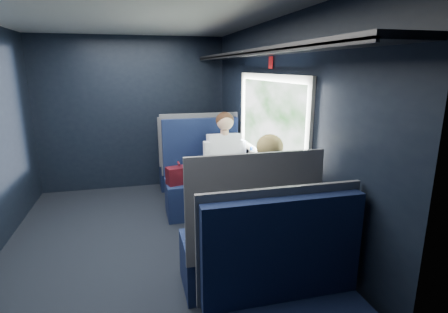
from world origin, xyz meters
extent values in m
cube|color=black|center=(0.00, 0.00, -0.01)|extent=(2.80, 4.20, 0.01)
cube|color=black|center=(1.45, 0.00, 1.15)|extent=(0.10, 4.20, 2.30)
cube|color=black|center=(0.00, 2.15, 1.15)|extent=(2.80, 0.10, 2.30)
cube|color=black|center=(0.00, -2.15, 1.15)|extent=(2.80, 0.10, 2.30)
cube|color=silver|center=(0.00, 0.00, 2.35)|extent=(2.80, 4.20, 0.10)
cube|color=#EAE8CC|center=(1.38, 0.00, 1.74)|extent=(0.03, 1.84, 0.07)
cube|color=#EAE8CC|center=(1.38, 0.00, 0.90)|extent=(0.03, 1.84, 0.07)
cube|color=#EAE8CC|center=(1.38, -0.89, 1.32)|extent=(0.03, 0.07, 0.78)
cube|color=#EAE8CC|center=(1.38, 0.89, 1.32)|extent=(0.03, 0.07, 0.78)
cube|color=black|center=(1.22, 0.00, 1.98)|extent=(0.36, 4.10, 0.04)
cube|color=black|center=(1.05, 0.00, 1.96)|extent=(0.02, 4.10, 0.03)
cube|color=red|center=(1.38, 0.00, 1.89)|extent=(0.01, 0.10, 0.12)
cylinder|color=#54565E|center=(0.88, 0.00, 0.35)|extent=(0.08, 0.08, 0.70)
cube|color=silver|center=(1.06, 0.00, 0.72)|extent=(0.62, 1.00, 0.04)
cube|color=#0B1434|center=(0.85, 0.78, 0.23)|extent=(1.00, 0.50, 0.45)
cube|color=#0B1434|center=(0.85, 1.08, 0.82)|extent=(1.00, 0.10, 0.75)
cube|color=#54565E|center=(0.85, 1.14, 0.85)|extent=(1.04, 0.03, 0.82)
cube|color=#54565E|center=(0.85, 0.73, 0.55)|extent=(0.06, 0.40, 0.20)
cube|color=#4D1019|center=(0.51, 0.72, 0.56)|extent=(0.33, 0.23, 0.21)
cylinder|color=#4D1019|center=(0.51, 0.72, 0.71)|extent=(0.06, 0.13, 0.03)
cylinder|color=silver|center=(0.79, 0.75, 0.58)|extent=(0.10, 0.10, 0.26)
cylinder|color=blue|center=(0.79, 0.75, 0.74)|extent=(0.05, 0.05, 0.06)
cube|color=#0B1434|center=(0.85, -0.78, 0.23)|extent=(1.00, 0.50, 0.45)
cube|color=#0B1434|center=(0.85, -1.08, 0.82)|extent=(1.00, 0.10, 0.75)
cube|color=#54565E|center=(0.85, -1.14, 0.85)|extent=(1.04, 0.03, 0.82)
cube|color=#54565E|center=(0.85, -0.73, 0.55)|extent=(0.06, 0.40, 0.20)
cube|color=#0B1434|center=(0.85, 1.88, 0.23)|extent=(1.00, 0.40, 0.45)
cube|color=#0B1434|center=(0.85, 1.64, 0.78)|extent=(1.00, 0.10, 0.66)
cube|color=#54565E|center=(0.85, 1.59, 0.80)|extent=(1.04, 0.03, 0.72)
cube|color=#0B1434|center=(0.85, -1.64, 0.78)|extent=(1.00, 0.10, 0.66)
cube|color=#54565E|center=(0.85, -1.59, 0.80)|extent=(1.04, 0.03, 0.72)
cube|color=black|center=(1.10, 0.64, 0.53)|extent=(0.36, 0.44, 0.16)
cube|color=black|center=(1.10, 0.44, 0.23)|extent=(0.32, 0.12, 0.45)
cube|color=white|center=(1.10, 0.80, 0.78)|extent=(0.40, 0.29, 0.53)
cylinder|color=#D8A88C|center=(1.10, 0.76, 1.06)|extent=(0.10, 0.10, 0.06)
sphere|color=#D8A88C|center=(1.10, 0.74, 1.20)|extent=(0.21, 0.21, 0.21)
sphere|color=#382114|center=(1.10, 0.76, 1.21)|extent=(0.22, 0.22, 0.22)
cube|color=white|center=(0.88, 0.76, 0.78)|extent=(0.09, 0.12, 0.34)
cube|color=white|center=(1.32, 0.76, 0.78)|extent=(0.09, 0.12, 0.34)
cube|color=black|center=(1.10, -0.64, 0.53)|extent=(0.36, 0.44, 0.16)
cube|color=black|center=(1.10, -0.44, 0.23)|extent=(0.32, 0.12, 0.45)
cube|color=black|center=(1.10, -0.80, 0.78)|extent=(0.40, 0.29, 0.53)
cylinder|color=#D8A88C|center=(1.10, -0.76, 1.06)|extent=(0.10, 0.10, 0.06)
sphere|color=#D8A88C|center=(1.10, -0.74, 1.20)|extent=(0.21, 0.21, 0.21)
sphere|color=tan|center=(1.10, -0.76, 1.21)|extent=(0.22, 0.22, 0.22)
cube|color=black|center=(0.88, -0.76, 0.78)|extent=(0.09, 0.12, 0.34)
cube|color=black|center=(1.32, -0.76, 0.78)|extent=(0.09, 0.12, 0.34)
cube|color=tan|center=(1.10, -0.86, 0.90)|extent=(0.26, 0.07, 0.36)
cube|color=white|center=(0.94, -0.10, 0.74)|extent=(0.71, 0.89, 0.01)
cube|color=silver|center=(1.17, -0.02, 0.75)|extent=(0.31, 0.35, 0.01)
cube|color=silver|center=(1.28, -0.02, 0.86)|extent=(0.10, 0.29, 0.21)
cube|color=black|center=(1.28, -0.02, 0.86)|extent=(0.08, 0.25, 0.17)
cylinder|color=silver|center=(1.33, 0.40, 0.82)|extent=(0.06, 0.06, 0.17)
cylinder|color=blue|center=(1.33, 0.40, 0.92)|extent=(0.03, 0.03, 0.04)
cylinder|color=white|center=(1.20, 0.43, 0.78)|extent=(0.07, 0.07, 0.08)
camera|label=1|loc=(0.04, -3.39, 1.84)|focal=28.00mm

